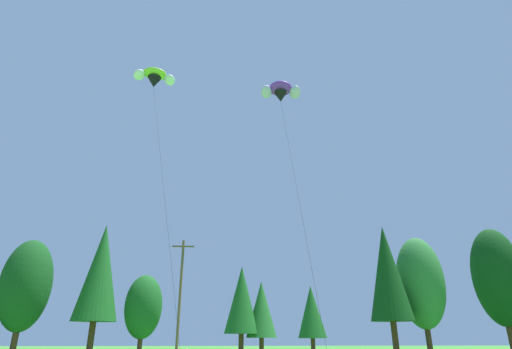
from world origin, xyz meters
TOP-DOWN VIEW (x-y plane):
  - treeline_tree_c at (-23.65, 46.34)m, footprint 5.06×5.06m
  - treeline_tree_d at (-16.83, 48.50)m, footprint 4.79×4.79m
  - treeline_tree_e at (-12.11, 50.90)m, footprint 4.25×4.25m
  - treeline_tree_f at (-0.82, 48.21)m, footprint 3.75×3.75m
  - treeline_tree_g at (1.44, 48.84)m, footprint 3.41×3.41m
  - treeline_tree_h at (7.57, 51.08)m, footprint 3.36×3.36m
  - treeline_tree_i at (16.38, 48.64)m, footprint 4.88×4.88m
  - treeline_tree_j at (21.06, 50.43)m, footprint 5.55×5.55m
  - treeline_tree_k at (30.96, 50.27)m, footprint 5.89×5.89m
  - utility_pole at (-6.95, 42.02)m, footprint 2.20×0.26m
  - parafoil_kite_high_lime_white at (-9.11, 30.97)m, footprint 6.51×9.55m
  - parafoil_kite_mid_purple at (1.75, 29.90)m, footprint 3.70×9.24m

SIDE VIEW (x-z plane):
  - treeline_tree_h at x=7.57m, z-range 1.01..9.01m
  - treeline_tree_g at x=1.44m, z-range 1.03..9.25m
  - treeline_tree_e at x=-12.11m, z-range 0.95..10.01m
  - utility_pole at x=-6.95m, z-range 0.27..11.59m
  - treeline_tree_f at x=-0.82m, z-range 1.24..11.03m
  - treeline_tree_c at x=-23.65m, z-range 1.27..13.36m
  - treeline_tree_j at x=21.06m, z-range 1.46..15.34m
  - treeline_tree_d at x=-16.83m, z-range 1.84..16.36m
  - treeline_tree_k at x=30.96m, z-range 1.60..16.74m
  - treeline_tree_i at x=16.38m, z-range 1.89..16.79m
  - parafoil_kite_mid_purple at x=1.75m, z-range 11.03..31.78m
  - parafoil_kite_high_lime_white at x=-9.11m, z-range 11.96..34.34m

